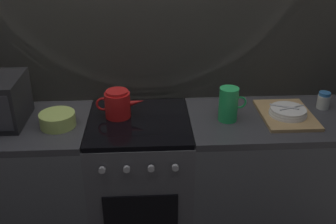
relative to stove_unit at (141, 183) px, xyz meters
name	(u,v)px	position (x,y,z in m)	size (l,w,h in m)	color
back_wall	(138,54)	(0.00, 0.32, 0.75)	(3.60, 0.05, 2.40)	#B2AD9E
stove_unit	(141,183)	(0.00, 0.00, 0.00)	(0.60, 0.63, 0.90)	#4C4C51
counter_right	(281,178)	(0.90, 0.00, 0.00)	(1.20, 0.60, 0.90)	#515459
kettle	(118,104)	(-0.12, 0.06, 0.53)	(0.28, 0.15, 0.17)	red
mixing_bowl	(58,120)	(-0.45, -0.04, 0.49)	(0.20, 0.20, 0.08)	#B7D166
pitcher	(229,104)	(0.52, -0.02, 0.55)	(0.16, 0.11, 0.20)	green
dish_pile	(287,113)	(0.87, 0.00, 0.47)	(0.30, 0.40, 0.07)	tan
spice_jar	(324,100)	(1.14, 0.11, 0.50)	(0.08, 0.08, 0.10)	silver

